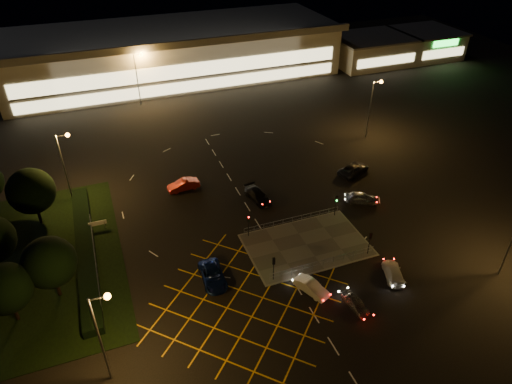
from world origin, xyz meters
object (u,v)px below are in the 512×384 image
object	(u,v)px
car_near_silver	(356,303)
car_circ_red	(183,185)
signal_se	(370,239)
signal_nw	(248,222)
car_left_blue	(213,276)
car_east_grey	(354,169)
car_far_dkgrey	(258,195)
signal_ne	(336,201)
car_right_silver	(361,198)
car_approach_white	(393,272)
signal_sw	(274,264)
car_queue_white	(311,287)

from	to	relation	value
car_near_silver	car_circ_red	xyz separation A→B (m)	(-11.46, 27.78, 0.14)
signal_se	car_near_silver	world-z (taller)	signal_se
car_near_silver	signal_nw	bearing A→B (deg)	107.04
car_left_blue	car_circ_red	size ratio (longest dim) A/B	1.16
car_circ_red	car_east_grey	size ratio (longest dim) A/B	0.83
car_far_dkgrey	signal_ne	bearing A→B (deg)	-51.92
signal_nw	car_circ_red	bearing A→B (deg)	111.01
signal_se	car_circ_red	xyz separation A→B (m)	(-17.07, 21.19, -1.62)
car_far_dkgrey	car_right_silver	bearing A→B (deg)	-34.05
car_east_grey	signal_nw	bearing A→B (deg)	89.78
signal_nw	car_approach_white	size ratio (longest dim) A/B	0.72
signal_ne	car_right_silver	xyz separation A→B (m)	(4.85, 1.49, -1.61)
car_east_grey	car_approach_white	xyz separation A→B (m)	(-7.21, -20.57, -0.12)
signal_nw	car_approach_white	world-z (taller)	signal_nw
signal_sw	car_circ_red	xyz separation A→B (m)	(-5.07, 21.19, -1.62)
signal_nw	car_queue_white	xyz separation A→B (m)	(3.12, -10.99, -1.70)
signal_sw	car_queue_white	bearing A→B (deg)	136.08
signal_se	car_left_blue	bearing A→B (deg)	-7.20
car_approach_white	car_queue_white	bearing A→B (deg)	13.58
signal_ne	car_far_dkgrey	bearing A→B (deg)	138.81
car_circ_red	car_approach_white	world-z (taller)	car_circ_red
car_queue_white	car_far_dkgrey	size ratio (longest dim) A/B	0.81
car_near_silver	car_queue_white	bearing A→B (deg)	125.69
signal_nw	car_queue_white	distance (m)	11.55
car_circ_red	signal_nw	bearing A→B (deg)	15.69
signal_nw	car_east_grey	bearing A→B (deg)	22.97
car_near_silver	car_left_blue	bearing A→B (deg)	138.19
car_far_dkgrey	car_east_grey	bearing A→B (deg)	-5.89
signal_nw	signal_ne	size ratio (longest dim) A/B	1.00
car_far_dkgrey	car_queue_white	bearing A→B (deg)	-103.32
car_left_blue	car_far_dkgrey	size ratio (longest dim) A/B	1.05
car_queue_white	car_east_grey	distance (m)	25.59
signal_ne	car_near_silver	world-z (taller)	signal_ne
signal_ne	car_right_silver	bearing A→B (deg)	17.05
signal_nw	car_approach_white	xyz separation A→B (m)	(12.61, -12.17, -1.73)
signal_ne	car_circ_red	distance (m)	21.64
car_near_silver	car_east_grey	distance (m)	26.62
signal_sw	car_queue_white	distance (m)	4.66
signal_se	signal_nw	xyz separation A→B (m)	(-12.00, 7.99, 0.00)
car_left_blue	car_far_dkgrey	distance (m)	16.30
car_far_dkgrey	car_right_silver	size ratio (longest dim) A/B	1.13
signal_nw	car_circ_red	xyz separation A→B (m)	(-5.07, 13.20, -1.62)
signal_sw	signal_nw	xyz separation A→B (m)	(0.00, 7.99, 0.00)
signal_sw	car_far_dkgrey	world-z (taller)	signal_sw
signal_ne	car_queue_white	world-z (taller)	signal_ne
car_approach_white	car_circ_red	bearing A→B (deg)	-34.48
signal_sw	signal_nw	world-z (taller)	same
car_circ_red	car_east_grey	xyz separation A→B (m)	(24.89, -4.80, 0.01)
car_right_silver	car_circ_red	world-z (taller)	car_right_silver
signal_nw	car_left_blue	world-z (taller)	signal_nw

